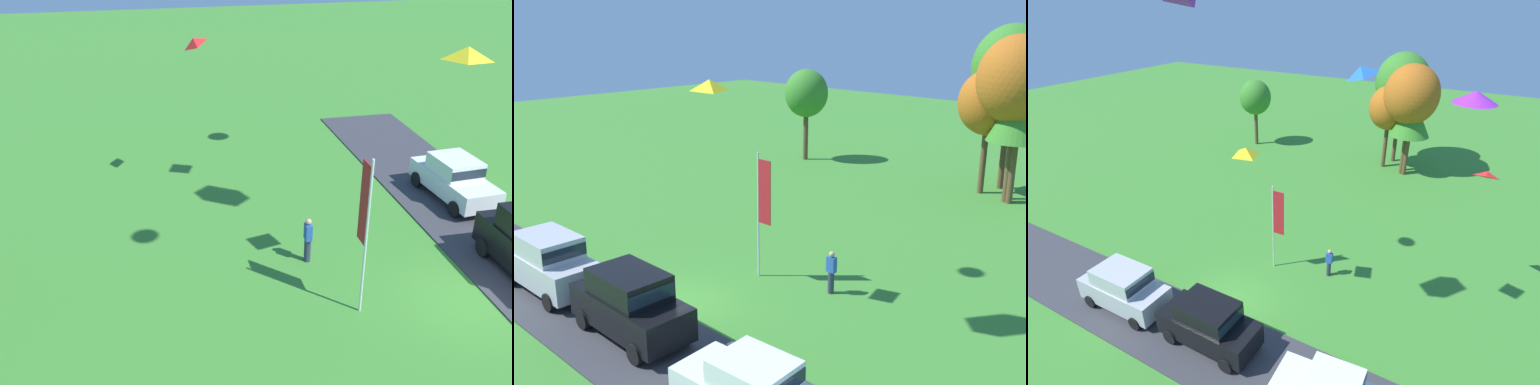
% 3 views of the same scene
% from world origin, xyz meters
% --- Properties ---
extents(ground_plane, '(120.00, 120.00, 0.00)m').
position_xyz_m(ground_plane, '(0.00, 0.00, 0.00)').
color(ground_plane, '#3D842D').
extents(car_sedan_by_flagpole, '(4.52, 2.22, 1.84)m').
position_xyz_m(car_sedan_by_flagpole, '(6.87, -2.80, 1.04)').
color(car_sedan_by_flagpole, white).
rests_on(car_sedan_by_flagpole, ground).
extents(person_watching_sky, '(0.36, 0.24, 1.71)m').
position_xyz_m(person_watching_sky, '(3.43, 4.71, 0.88)').
color(person_watching_sky, '#2D334C').
rests_on(person_watching_sky, ground).
extents(flag_banner, '(0.71, 0.08, 5.20)m').
position_xyz_m(flag_banner, '(0.53, 3.91, 3.29)').
color(flag_banner, silver).
rests_on(flag_banner, ground).
extents(kite_diamond_high_left, '(1.33, 1.34, 0.46)m').
position_xyz_m(kite_diamond_high_left, '(0.44, 1.42, 7.98)').
color(kite_diamond_high_left, yellow).
extents(kite_diamond_high_right, '(0.90, 0.85, 0.59)m').
position_xyz_m(kite_diamond_high_right, '(10.05, 7.74, 6.57)').
color(kite_diamond_high_right, red).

